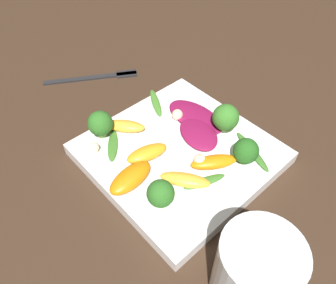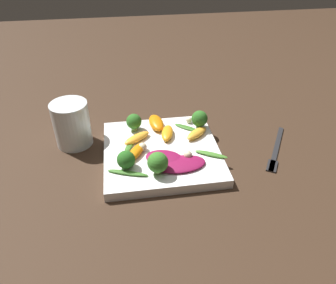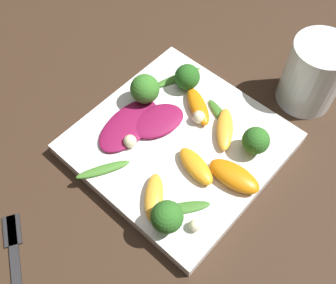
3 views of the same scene
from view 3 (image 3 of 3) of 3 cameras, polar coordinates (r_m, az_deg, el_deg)
ground_plane at (r=0.56m, az=1.55°, el=-0.81°), size 2.40×2.40×0.00m
plate at (r=0.55m, az=1.58°, el=-0.23°), size 0.25×0.25×0.02m
drinking_glass at (r=0.60m, az=20.33°, el=9.21°), size 0.08×0.08×0.11m
fork at (r=0.52m, az=-21.27°, el=-16.86°), size 0.16×0.11×0.01m
radicchio_leaf_0 at (r=0.55m, az=-5.71°, el=2.47°), size 0.06×0.11×0.01m
radicchio_leaf_1 at (r=0.55m, az=-1.52°, el=3.16°), size 0.08×0.09×0.01m
orange_segment_0 at (r=0.51m, az=4.07°, el=-3.49°), size 0.07×0.04×0.02m
orange_segment_1 at (r=0.54m, az=8.24°, el=1.88°), size 0.06×0.07×0.01m
orange_segment_2 at (r=0.50m, az=9.42°, el=-5.08°), size 0.07×0.04×0.02m
orange_segment_3 at (r=0.49m, az=-2.05°, el=-7.94°), size 0.06×0.06×0.02m
orange_segment_4 at (r=0.56m, az=4.37°, el=5.21°), size 0.07×0.06×0.02m
broccoli_floret_0 at (r=0.56m, az=-3.38°, el=7.64°), size 0.04×0.04×0.05m
broccoli_floret_1 at (r=0.52m, az=12.62°, el=0.15°), size 0.04×0.04×0.04m
broccoli_floret_2 at (r=0.58m, az=2.81°, el=9.39°), size 0.04×0.04×0.04m
broccoli_floret_3 at (r=0.46m, az=-0.14°, el=-10.84°), size 0.04×0.04×0.05m
arugula_sprig_0 at (r=0.52m, az=-9.41°, el=-3.96°), size 0.05×0.07×0.01m
arugula_sprig_1 at (r=0.60m, az=1.15°, el=9.26°), size 0.04×0.08×0.01m
arugula_sprig_2 at (r=0.56m, az=7.68°, el=3.87°), size 0.06×0.04×0.01m
arugula_sprig_3 at (r=0.49m, az=2.42°, el=-9.50°), size 0.05×0.06×0.00m
macadamia_nut_0 at (r=0.55m, az=4.79°, el=3.40°), size 0.02×0.02×0.02m
macadamia_nut_1 at (r=0.53m, az=-5.55°, el=0.11°), size 0.02×0.02×0.02m
macadamia_nut_2 at (r=0.48m, az=3.93°, el=-11.98°), size 0.01×0.01×0.01m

